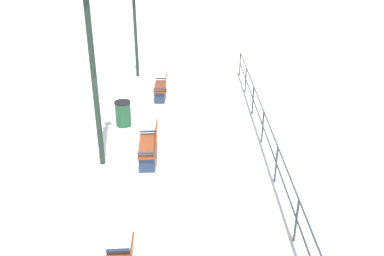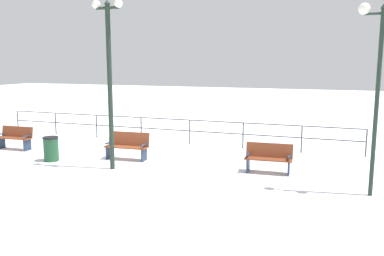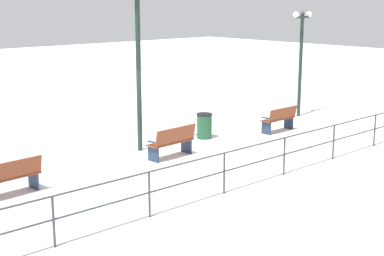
{
  "view_description": "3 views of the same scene",
  "coord_description": "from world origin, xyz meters",
  "views": [
    {
      "loc": [
        -1.24,
        10.27,
        5.72
      ],
      "look_at": [
        -1.19,
        -0.09,
        0.96
      ],
      "focal_mm": 38.98,
      "sensor_mm": 36.0,
      "label": 1
    },
    {
      "loc": [
        12.38,
        6.99,
        3.43
      ],
      "look_at": [
        -1.45,
        1.92,
        1.01
      ],
      "focal_mm": 38.03,
      "sensor_mm": 36.0,
      "label": 2
    },
    {
      "loc": [
        -12.45,
        10.46,
        4.58
      ],
      "look_at": [
        -0.94,
        0.03,
        1.06
      ],
      "focal_mm": 53.12,
      "sensor_mm": 36.0,
      "label": 3
    }
  ],
  "objects": [
    {
      "name": "trash_bin",
      "position": [
        1.1,
        -2.38,
        0.43
      ],
      "size": [
        0.53,
        0.53,
        0.85
      ],
      "color": "#1E4C2D",
      "rests_on": "ground"
    },
    {
      "name": "bench_nearest",
      "position": [
        -0.0,
        -5.0,
        0.48
      ],
      "size": [
        0.52,
        1.48,
        0.89
      ],
      "rotation": [
        0.0,
        0.0,
        0.02
      ],
      "color": "brown",
      "rests_on": "ground"
    },
    {
      "name": "waterfront_railing",
      "position": [
        -3.31,
        0.0,
        0.71
      ],
      "size": [
        0.05,
        15.96,
        1.04
      ],
      "color": "#383D42",
      "rests_on": "ground"
    },
    {
      "name": "lamppost_near",
      "position": [
        1.29,
        -7.79,
        2.65
      ],
      "size": [
        0.23,
        1.06,
        4.16
      ],
      "color": "#1E2D23",
      "rests_on": "ground"
    },
    {
      "name": "lamppost_middle",
      "position": [
        1.29,
        0.18,
        3.32
      ],
      "size": [
        0.26,
        1.03,
        5.29
      ],
      "color": "#1E2D23",
      "rests_on": "ground"
    },
    {
      "name": "bench_second",
      "position": [
        -0.03,
        -0.01,
        0.49
      ],
      "size": [
        0.64,
        1.58,
        0.96
      ],
      "rotation": [
        0.0,
        0.0,
        0.07
      ],
      "color": "brown",
      "rests_on": "ground"
    },
    {
      "name": "ground_plane",
      "position": [
        0.0,
        0.0,
        0.0
      ],
      "size": [
        80.0,
        80.0,
        0.0
      ],
      "primitive_type": "plane",
      "color": "white",
      "rests_on": "ground"
    }
  ]
}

